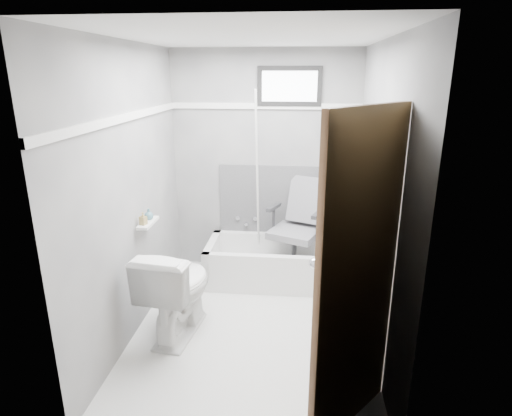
# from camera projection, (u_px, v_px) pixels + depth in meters

# --- Properties ---
(floor) EXTENTS (2.60, 2.60, 0.00)m
(floor) POSITION_uv_depth(u_px,v_px,m) (252.00, 327.00, 3.78)
(floor) COLOR white
(floor) RESTS_ON ground
(ceiling) EXTENTS (2.60, 2.60, 0.00)m
(ceiling) POSITION_uv_depth(u_px,v_px,m) (251.00, 37.00, 3.06)
(ceiling) COLOR silver
(ceiling) RESTS_ON floor
(wall_back) EXTENTS (2.00, 0.02, 2.40)m
(wall_back) POSITION_uv_depth(u_px,v_px,m) (265.00, 164.00, 4.65)
(wall_back) COLOR slate
(wall_back) RESTS_ON floor
(wall_front) EXTENTS (2.00, 0.02, 2.40)m
(wall_front) POSITION_uv_depth(u_px,v_px,m) (224.00, 268.00, 2.19)
(wall_front) COLOR slate
(wall_front) RESTS_ON floor
(wall_left) EXTENTS (0.02, 2.60, 2.40)m
(wall_left) POSITION_uv_depth(u_px,v_px,m) (131.00, 194.00, 3.52)
(wall_left) COLOR slate
(wall_left) RESTS_ON floor
(wall_right) EXTENTS (0.02, 2.60, 2.40)m
(wall_right) POSITION_uv_depth(u_px,v_px,m) (379.00, 201.00, 3.33)
(wall_right) COLOR slate
(wall_right) RESTS_ON floor
(bathtub) EXTENTS (1.50, 0.70, 0.42)m
(bathtub) POSITION_uv_depth(u_px,v_px,m) (277.00, 262.00, 4.59)
(bathtub) COLOR silver
(bathtub) RESTS_ON floor
(office_chair) EXTENTS (0.74, 0.74, 0.98)m
(office_chair) POSITION_uv_depth(u_px,v_px,m) (295.00, 226.00, 4.50)
(office_chair) COLOR slate
(office_chair) RESTS_ON bathtub
(toilet) EXTENTS (0.56, 0.87, 0.80)m
(toilet) POSITION_uv_depth(u_px,v_px,m) (178.00, 290.00, 3.61)
(toilet) COLOR white
(toilet) RESTS_ON floor
(door) EXTENTS (0.78, 0.78, 2.00)m
(door) POSITION_uv_depth(u_px,v_px,m) (415.00, 310.00, 2.17)
(door) COLOR brown
(door) RESTS_ON floor
(window) EXTENTS (0.66, 0.04, 0.40)m
(window) POSITION_uv_depth(u_px,v_px,m) (289.00, 86.00, 4.37)
(window) COLOR black
(window) RESTS_ON wall_back
(backerboard) EXTENTS (1.50, 0.02, 0.78)m
(backerboard) POSITION_uv_depth(u_px,v_px,m) (287.00, 200.00, 4.74)
(backerboard) COLOR #4C4C4F
(backerboard) RESTS_ON wall_back
(trim_back) EXTENTS (2.00, 0.02, 0.06)m
(trim_back) POSITION_uv_depth(u_px,v_px,m) (265.00, 106.00, 4.45)
(trim_back) COLOR white
(trim_back) RESTS_ON wall_back
(trim_left) EXTENTS (0.02, 2.60, 0.06)m
(trim_left) POSITION_uv_depth(u_px,v_px,m) (126.00, 117.00, 3.33)
(trim_left) COLOR white
(trim_left) RESTS_ON wall_left
(pole) EXTENTS (0.02, 0.41, 1.92)m
(pole) POSITION_uv_depth(u_px,v_px,m) (257.00, 183.00, 4.48)
(pole) COLOR silver
(pole) RESTS_ON bathtub
(shelf) EXTENTS (0.10, 0.32, 0.02)m
(shelf) POSITION_uv_depth(u_px,v_px,m) (148.00, 223.00, 3.74)
(shelf) COLOR silver
(shelf) RESTS_ON wall_left
(soap_bottle_a) EXTENTS (0.07, 0.07, 0.12)m
(soap_bottle_a) POSITION_uv_depth(u_px,v_px,m) (143.00, 219.00, 3.64)
(soap_bottle_a) COLOR #9A854D
(soap_bottle_a) RESTS_ON shelf
(soap_bottle_b) EXTENTS (0.11, 0.11, 0.10)m
(soap_bottle_b) POSITION_uv_depth(u_px,v_px,m) (149.00, 214.00, 3.78)
(soap_bottle_b) COLOR #45727F
(soap_bottle_b) RESTS_ON shelf
(faucet) EXTENTS (0.26, 0.10, 0.16)m
(faucet) POSITION_uv_depth(u_px,v_px,m) (247.00, 221.00, 4.84)
(faucet) COLOR silver
(faucet) RESTS_ON wall_back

